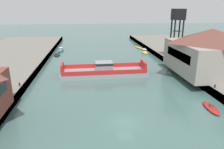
% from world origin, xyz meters
% --- Properties ---
extents(ground_plane, '(400.00, 400.00, 0.00)m').
position_xyz_m(ground_plane, '(0.00, 0.00, 0.00)').
color(ground_plane, '#476B66').
extents(chain_ferry, '(21.84, 6.90, 3.51)m').
position_xyz_m(chain_ferry, '(-1.38, 23.90, 1.07)').
color(chain_ferry, '#939399').
rests_on(chain_ferry, ground).
extents(moored_boat_near_left, '(2.66, 6.15, 1.07)m').
position_xyz_m(moored_boat_near_left, '(16.49, 59.79, 0.29)').
color(moored_boat_near_left, yellow).
rests_on(moored_boat_near_left, ground).
extents(moored_boat_near_right, '(2.67, 6.63, 1.37)m').
position_xyz_m(moored_boat_near_right, '(-15.91, 57.04, 0.51)').
color(moored_boat_near_right, '#237075').
rests_on(moored_boat_near_right, ground).
extents(moored_boat_mid_left, '(2.23, 5.64, 0.98)m').
position_xyz_m(moored_boat_mid_left, '(15.37, 2.67, 0.25)').
color(moored_boat_mid_left, red).
rests_on(moored_boat_mid_left, ground).
extents(moored_boat_mid_right, '(2.32, 6.75, 1.38)m').
position_xyz_m(moored_boat_mid_right, '(16.36, 50.33, 0.52)').
color(moored_boat_mid_right, yellow).
rests_on(moored_boat_mid_right, ground).
extents(moored_boat_far_left, '(2.52, 6.52, 0.92)m').
position_xyz_m(moored_boat_far_left, '(-16.41, 49.23, 0.22)').
color(moored_boat_far_left, black).
rests_on(moored_boat_far_left, ground).
extents(warehouse_shed, '(15.81, 18.26, 10.42)m').
position_xyz_m(warehouse_shed, '(23.59, 18.64, 6.82)').
color(warehouse_shed, gray).
rests_on(warehouse_shed, quay_right).
extents(crane_tower, '(3.29, 3.29, 14.72)m').
position_xyz_m(crane_tower, '(21.25, 33.11, 13.17)').
color(crane_tower, black).
rests_on(crane_tower, quay_right).
extents(bollard_left_aft, '(0.32, 0.32, 0.71)m').
position_xyz_m(bollard_left_aft, '(-19.27, 8.18, 2.00)').
color(bollard_left_aft, black).
rests_on(bollard_left_aft, quay_left).
extents(bollard_right_aft, '(0.32, 0.32, 0.71)m').
position_xyz_m(bollard_right_aft, '(19.27, 8.26, 2.00)').
color(bollard_right_aft, black).
rests_on(bollard_right_aft, quay_right).
extents(bollard_left_far, '(0.32, 0.32, 0.71)m').
position_xyz_m(bollard_left_far, '(-19.27, 13.87, 2.00)').
color(bollard_left_far, black).
rests_on(bollard_left_far, quay_left).
extents(bollard_right_far, '(0.32, 0.32, 0.71)m').
position_xyz_m(bollard_right_far, '(19.27, 13.69, 2.00)').
color(bollard_right_far, black).
rests_on(bollard_right_far, quay_right).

